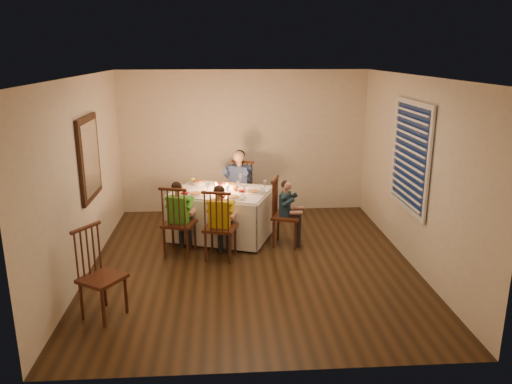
{
  "coord_description": "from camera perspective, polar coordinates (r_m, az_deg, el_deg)",
  "views": [
    {
      "loc": [
        -0.39,
        -6.54,
        2.91
      ],
      "look_at": [
        0.07,
        0.15,
        1.01
      ],
      "focal_mm": 35.0,
      "sensor_mm": 36.0,
      "label": 1
    }
  ],
  "objects": [
    {
      "name": "child_green",
      "position": [
        7.59,
        -8.62,
        -6.95
      ],
      "size": [
        0.46,
        0.44,
        1.11
      ],
      "primitive_type": null,
      "rotation": [
        0.0,
        0.0,
        2.85
      ],
      "color": "green",
      "rests_on": "ground"
    },
    {
      "name": "setting_green",
      "position": [
        7.71,
        -6.86,
        -0.27
      ],
      "size": [
        0.33,
        0.33,
        0.02
      ],
      "primitive_type": "cylinder",
      "rotation": [
        0.0,
        0.0,
        -0.35
      ],
      "color": "white",
      "rests_on": "dining_table"
    },
    {
      "name": "child_teal",
      "position": [
        7.84,
        3.47,
        -6.03
      ],
      "size": [
        0.39,
        0.41,
        1.03
      ],
      "primitive_type": null,
      "rotation": [
        0.0,
        0.0,
        1.26
      ],
      "color": "#182E3E",
      "rests_on": "ground"
    },
    {
      "name": "dining_table",
      "position": [
        7.97,
        -3.98,
        -1.39
      ],
      "size": [
        1.78,
        1.53,
        0.75
      ],
      "rotation": [
        0.0,
        0.0,
        -0.35
      ],
      "color": "white",
      "rests_on": "ground"
    },
    {
      "name": "setting_teal",
      "position": [
        7.77,
        -0.3,
        -0.01
      ],
      "size": [
        0.33,
        0.33,
        0.02
      ],
      "primitive_type": "cylinder",
      "rotation": [
        0.0,
        0.0,
        -0.35
      ],
      "color": "white",
      "rests_on": "dining_table"
    },
    {
      "name": "serving_bowl",
      "position": [
        8.29,
        -6.62,
        1.02
      ],
      "size": [
        0.29,
        0.29,
        0.06
      ],
      "primitive_type": "imported",
      "rotation": [
        0.0,
        0.0,
        -0.41
      ],
      "color": "white",
      "rests_on": "dining_table"
    },
    {
      "name": "wall_right",
      "position": [
        7.24,
        17.61,
        2.19
      ],
      "size": [
        0.02,
        5.0,
        2.6
      ],
      "primitive_type": "cube",
      "color": "beige",
      "rests_on": "ground"
    },
    {
      "name": "wall_mirror",
      "position": [
        7.22,
        -18.52,
        3.71
      ],
      "size": [
        0.06,
        0.95,
        1.15
      ],
      "color": "black",
      "rests_on": "wall_left"
    },
    {
      "name": "chair_near_right",
      "position": [
        7.35,
        -4.02,
        -7.57
      ],
      "size": [
        0.53,
        0.52,
        1.07
      ],
      "primitive_type": null,
      "rotation": [
        0.0,
        0.0,
        2.88
      ],
      "color": "#391A0F",
      "rests_on": "ground"
    },
    {
      "name": "setting_yellow",
      "position": [
        7.49,
        -2.61,
        -0.64
      ],
      "size": [
        0.33,
        0.33,
        0.02
      ],
      "primitive_type": "cylinder",
      "rotation": [
        0.0,
        0.0,
        -0.35
      ],
      "color": "white",
      "rests_on": "dining_table"
    },
    {
      "name": "chair_near_left",
      "position": [
        7.59,
        -8.62,
        -6.95
      ],
      "size": [
        0.54,
        0.52,
        1.07
      ],
      "primitive_type": null,
      "rotation": [
        0.0,
        0.0,
        2.85
      ],
      "color": "#391A0F",
      "rests_on": "ground"
    },
    {
      "name": "chair_extra",
      "position": [
        6.11,
        -16.81,
        -13.38
      ],
      "size": [
        0.58,
        0.59,
        1.06
      ],
      "primitive_type": null,
      "rotation": [
        0.0,
        0.0,
        0.99
      ],
      "color": "#391A0F",
      "rests_on": "ground"
    },
    {
      "name": "wall_back",
      "position": [
        9.19,
        -1.43,
        5.71
      ],
      "size": [
        4.5,
        0.02,
        2.6
      ],
      "primitive_type": "cube",
      "color": "beige",
      "rests_on": "ground"
    },
    {
      "name": "child_yellow",
      "position": [
        7.35,
        -4.02,
        -7.57
      ],
      "size": [
        0.45,
        0.43,
        1.11
      ],
      "primitive_type": null,
      "rotation": [
        0.0,
        0.0,
        2.88
      ],
      "color": "gold",
      "rests_on": "ground"
    },
    {
      "name": "ceiling",
      "position": [
        6.56,
        -0.5,
        13.09
      ],
      "size": [
        5.0,
        5.0,
        0.0
      ],
      "primitive_type": "plane",
      "color": "white",
      "rests_on": "wall_back"
    },
    {
      "name": "wall_left",
      "position": [
        6.99,
        -19.23,
        1.58
      ],
      "size": [
        0.02,
        5.0,
        2.6
      ],
      "primitive_type": "cube",
      "color": "beige",
      "rests_on": "ground"
    },
    {
      "name": "candle_right",
      "position": [
        7.86,
        -3.32,
        0.45
      ],
      "size": [
        0.06,
        0.06,
        0.1
      ],
      "primitive_type": "cylinder",
      "color": "white",
      "rests_on": "dining_table"
    },
    {
      "name": "ground",
      "position": [
        7.17,
        -0.45,
        -8.14
      ],
      "size": [
        5.0,
        5.0,
        0.0
      ],
      "primitive_type": "plane",
      "color": "black",
      "rests_on": "ground"
    },
    {
      "name": "chair_adult",
      "position": [
        8.88,
        -1.91,
        -3.34
      ],
      "size": [
        0.57,
        0.56,
        1.07
      ],
      "primitive_type": null,
      "rotation": [
        0.0,
        0.0,
        -0.42
      ],
      "color": "#391A0F",
      "rests_on": "ground"
    },
    {
      "name": "squash",
      "position": [
        8.4,
        -7.21,
        1.32
      ],
      "size": [
        0.09,
        0.09,
        0.09
      ],
      "primitive_type": "sphere",
      "color": "#FEED42",
      "rests_on": "dining_table"
    },
    {
      "name": "adult",
      "position": [
        8.88,
        -1.91,
        -3.34
      ],
      "size": [
        0.61,
        0.59,
        1.28
      ],
      "primitive_type": null,
      "rotation": [
        0.0,
        0.0,
        -0.42
      ],
      "color": "#33447F",
      "rests_on": "ground"
    },
    {
      "name": "window_blinds",
      "position": [
        7.27,
        17.14,
        3.91
      ],
      "size": [
        0.07,
        1.34,
        1.54
      ],
      "color": "#0C1732",
      "rests_on": "wall_right"
    },
    {
      "name": "orange_fruit",
      "position": [
        7.88,
        -2.34,
        0.42
      ],
      "size": [
        0.08,
        0.08,
        0.08
      ],
      "primitive_type": "sphere",
      "color": "orange",
      "rests_on": "dining_table"
    },
    {
      "name": "chair_end",
      "position": [
        7.84,
        3.47,
        -6.03
      ],
      "size": [
        0.53,
        0.54,
        1.07
      ],
      "primitive_type": null,
      "rotation": [
        0.0,
        0.0,
        1.26
      ],
      "color": "#391A0F",
      "rests_on": "ground"
    },
    {
      "name": "setting_adult",
      "position": [
        8.21,
        -3.04,
        0.83
      ],
      "size": [
        0.33,
        0.33,
        0.02
      ],
      "primitive_type": "cylinder",
      "rotation": [
        0.0,
        0.0,
        -0.35
      ],
      "color": "white",
      "rests_on": "dining_table"
    },
    {
      "name": "candle_left",
      "position": [
        7.93,
        -4.58,
        0.55
      ],
      "size": [
        0.06,
        0.06,
        0.1
      ],
      "primitive_type": "cylinder",
      "color": "white",
      "rests_on": "dining_table"
    }
  ]
}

